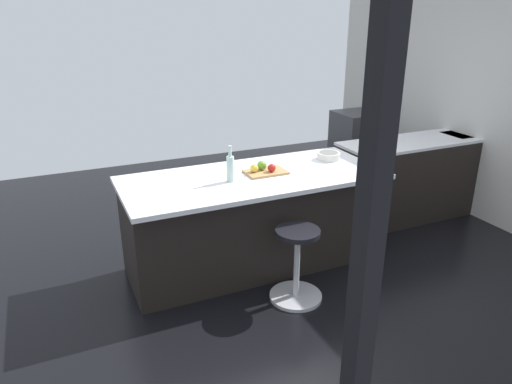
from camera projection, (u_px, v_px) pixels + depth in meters
ground_plane at (277, 262)px, 4.57m from camera, size 7.31×7.31×0.00m
interior_partition_left at (500, 103)px, 5.10m from camera, size 0.12×5.63×2.65m
sink_cabinet at (438, 173)px, 5.60m from camera, size 2.56×0.60×1.18m
oven_range at (356, 142)px, 6.99m from camera, size 0.60×0.61×0.87m
kitchen_island at (252, 220)px, 4.37m from camera, size 2.30×0.98×0.90m
stool_by_window at (297, 267)px, 3.90m from camera, size 0.44×0.44×0.63m
cutting_board at (266, 172)px, 4.23m from camera, size 0.36×0.24×0.02m
apple_red at (272, 168)px, 4.19m from camera, size 0.07×0.07×0.07m
apple_yellow at (254, 168)px, 4.18m from camera, size 0.07×0.07×0.07m
apple_green at (262, 165)px, 4.24m from camera, size 0.09×0.09×0.09m
water_bottle at (230, 168)px, 3.98m from camera, size 0.06×0.06×0.31m
fruit_bowl at (329, 156)px, 4.60m from camera, size 0.22×0.22×0.07m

